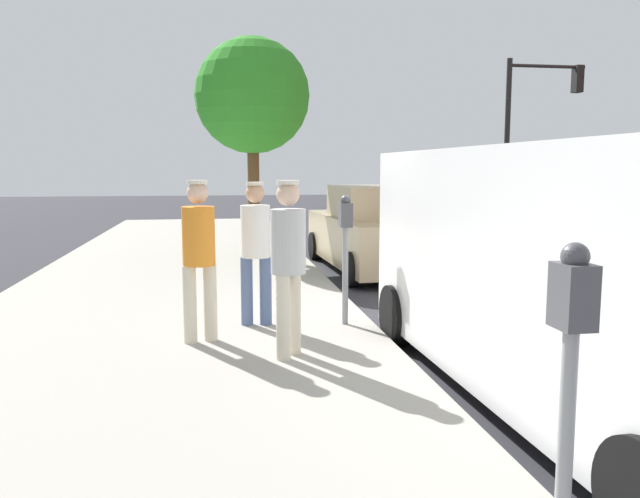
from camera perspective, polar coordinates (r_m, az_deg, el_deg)
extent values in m
plane|color=#2D2D33|center=(8.07, 11.57, -7.05)|extent=(80.00, 80.00, 0.00)
cube|color=#9E998E|center=(7.56, -14.27, -7.52)|extent=(5.00, 32.00, 0.15)
cylinder|color=gray|center=(7.41, 2.29, -2.44)|extent=(0.07, 0.07, 1.15)
cube|color=#4C4C51|center=(7.32, 2.32, 3.08)|extent=(0.14, 0.18, 0.28)
sphere|color=#47474C|center=(7.31, 2.33, 4.40)|extent=(0.12, 0.12, 0.12)
cylinder|color=gray|center=(3.10, 21.22, -17.07)|extent=(0.07, 0.07, 1.15)
cube|color=#4C4C51|center=(2.88, 21.87, -3.97)|extent=(0.14, 0.18, 0.28)
sphere|color=#47474C|center=(2.86, 22.03, -0.63)|extent=(0.12, 0.12, 0.12)
cylinder|color=#4C608C|center=(7.45, -6.62, -3.79)|extent=(0.14, 0.14, 0.80)
cylinder|color=#4C608C|center=(7.44, -4.92, -3.79)|extent=(0.14, 0.14, 0.80)
cylinder|color=white|center=(7.34, -5.84, 1.60)|extent=(0.34, 0.34, 0.60)
sphere|color=tan|center=(7.31, -5.89, 5.03)|extent=(0.22, 0.22, 0.22)
cylinder|color=silver|center=(7.31, -5.90, 5.88)|extent=(0.21, 0.21, 0.04)
cylinder|color=beige|center=(6.78, -11.65, -4.93)|extent=(0.14, 0.14, 0.82)
cylinder|color=beige|center=(6.84, -9.86, -4.78)|extent=(0.14, 0.14, 0.82)
cylinder|color=orange|center=(6.70, -10.90, 1.15)|extent=(0.34, 0.34, 0.61)
sphere|color=beige|center=(6.67, -10.99, 4.99)|extent=(0.22, 0.22, 0.22)
cylinder|color=silver|center=(6.66, -11.02, 5.94)|extent=(0.21, 0.21, 0.04)
cylinder|color=beige|center=(6.08, -3.33, -6.18)|extent=(0.14, 0.14, 0.82)
cylinder|color=beige|center=(6.27, -2.38, -5.76)|extent=(0.14, 0.14, 0.82)
cylinder|color=#B7B7B7|center=(6.05, -2.89, 0.69)|extent=(0.34, 0.34, 0.62)
sphere|color=beige|center=(6.02, -2.92, 4.96)|extent=(0.22, 0.22, 0.22)
cylinder|color=silver|center=(6.01, -2.92, 6.02)|extent=(0.21, 0.21, 0.04)
cube|color=white|center=(5.61, 22.89, -1.58)|extent=(2.13, 5.25, 1.96)
cube|color=black|center=(7.71, 12.90, 4.01)|extent=(1.84, 0.13, 0.88)
cylinder|color=black|center=(7.18, 6.93, -5.95)|extent=(0.24, 0.69, 0.68)
cylinder|color=black|center=(7.96, 20.12, -5.04)|extent=(0.24, 0.69, 0.68)
cube|color=tan|center=(12.35, 5.00, 0.89)|extent=(1.98, 4.47, 0.89)
cube|color=tan|center=(12.08, 5.34, 4.28)|extent=(1.67, 2.04, 0.60)
cylinder|color=black|center=(13.77, -0.41, 0.29)|extent=(0.24, 0.61, 0.60)
cylinder|color=black|center=(14.20, 6.42, 0.46)|extent=(0.24, 0.61, 0.60)
cylinder|color=black|center=(10.58, 3.06, -1.84)|extent=(0.24, 0.61, 0.60)
cylinder|color=black|center=(11.14, 11.66, -1.52)|extent=(0.24, 0.61, 0.60)
cylinder|color=black|center=(19.99, 16.49, 8.78)|extent=(0.16, 0.16, 5.20)
cylinder|color=black|center=(20.75, 19.83, 15.24)|extent=(2.40, 0.10, 0.10)
cube|color=black|center=(21.19, 22.22, 14.00)|extent=(0.24, 0.32, 0.80)
sphere|color=red|center=(21.37, 22.00, 14.63)|extent=(0.17, 0.17, 0.17)
sphere|color=yellow|center=(21.34, 21.97, 13.97)|extent=(0.17, 0.17, 0.17)
sphere|color=green|center=(21.31, 21.94, 13.30)|extent=(0.17, 0.17, 0.17)
cylinder|color=brown|center=(13.18, -5.99, 4.68)|extent=(0.24, 0.24, 2.47)
sphere|color=#309027|center=(13.25, -6.12, 13.59)|extent=(2.33, 2.33, 2.33)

